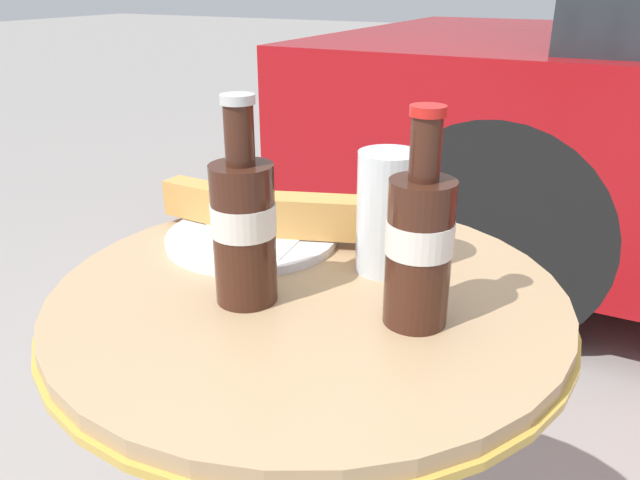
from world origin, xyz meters
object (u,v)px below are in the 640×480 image
at_px(cola_bottle_left, 419,243).
at_px(lunch_plate_near, 258,223).
at_px(cola_bottle_right, 244,225).
at_px(bistro_table, 309,412).
at_px(drinking_glass, 387,218).

height_order(cola_bottle_left, lunch_plate_near, cola_bottle_left).
xyz_separation_m(cola_bottle_left, lunch_plate_near, (-0.28, 0.12, -0.07)).
relative_size(cola_bottle_left, lunch_plate_near, 0.74).
height_order(cola_bottle_right, lunch_plate_near, cola_bottle_right).
relative_size(cola_bottle_left, cola_bottle_right, 0.99).
bearing_deg(bistro_table, lunch_plate_near, 144.27).
xyz_separation_m(cola_bottle_left, cola_bottle_right, (-0.19, -0.04, 0.00)).
xyz_separation_m(bistro_table, lunch_plate_near, (-0.14, 0.10, 0.22)).
relative_size(bistro_table, cola_bottle_right, 3.03).
xyz_separation_m(bistro_table, cola_bottle_right, (-0.05, -0.06, 0.28)).
distance_m(bistro_table, cola_bottle_right, 0.30).
xyz_separation_m(bistro_table, cola_bottle_left, (0.14, -0.02, 0.28)).
relative_size(bistro_table, cola_bottle_left, 3.05).
distance_m(cola_bottle_left, lunch_plate_near, 0.31).
distance_m(cola_bottle_right, drinking_glass, 0.19).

